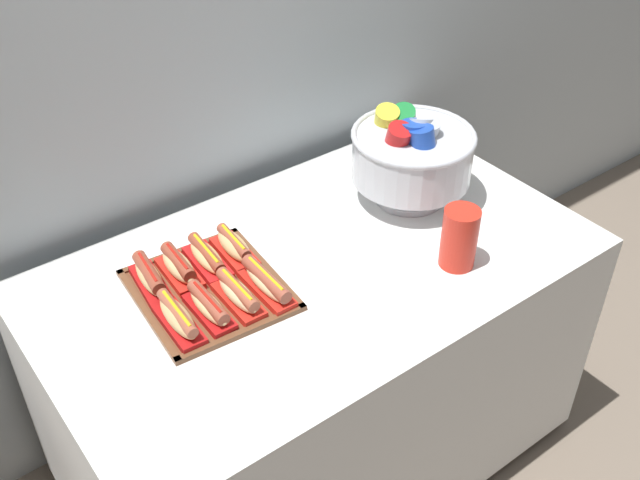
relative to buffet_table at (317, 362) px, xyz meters
name	(u,v)px	position (x,y,z in m)	size (l,w,h in m)	color
ground_plane	(317,451)	(0.00, 0.00, -0.40)	(10.00, 10.00, 0.00)	#7A6B5B
buffet_table	(317,362)	(0.00, 0.00, 0.00)	(1.40, 0.81, 0.76)	white
serving_tray	(209,291)	(-0.27, 0.07, 0.37)	(0.36, 0.38, 0.01)	brown
hot_dog_0	(178,318)	(-0.39, -0.01, 0.40)	(0.07, 0.17, 0.06)	#B21414
hot_dog_1	(209,307)	(-0.32, -0.01, 0.40)	(0.06, 0.16, 0.06)	#B21414
hot_dog_2	(238,295)	(-0.24, -0.02, 0.40)	(0.06, 0.17, 0.06)	red
hot_dog_3	(266,283)	(-0.17, -0.03, 0.40)	(0.06, 0.18, 0.06)	red
hot_dog_4	(150,277)	(-0.38, 0.16, 0.40)	(0.08, 0.17, 0.07)	#B21414
hot_dog_5	(179,267)	(-0.30, 0.15, 0.40)	(0.08, 0.16, 0.07)	red
hot_dog_6	(207,258)	(-0.23, 0.14, 0.40)	(0.08, 0.17, 0.06)	red
hot_dog_7	(234,247)	(-0.15, 0.14, 0.40)	(0.08, 0.16, 0.06)	red
punch_bowl	(411,153)	(0.38, 0.08, 0.50)	(0.34, 0.34, 0.26)	silver
cup_stack	(459,238)	(0.28, -0.21, 0.44)	(0.09, 0.09, 0.16)	red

